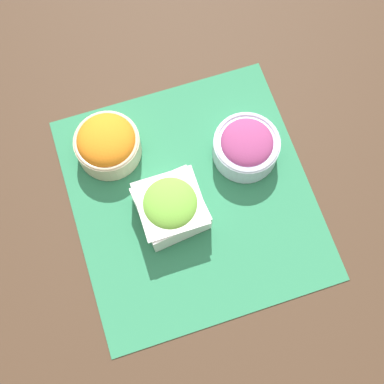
% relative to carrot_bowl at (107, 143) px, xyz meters
% --- Properties ---
extents(ground_plane, '(3.00, 3.00, 0.00)m').
position_rel_carrot_bowl_xyz_m(ground_plane, '(0.14, 0.12, -0.04)').
color(ground_plane, '#422D1E').
extents(placemat, '(0.48, 0.45, 0.00)m').
position_rel_carrot_bowl_xyz_m(placemat, '(0.14, 0.12, -0.04)').
color(placemat, '#2D7A51').
rests_on(placemat, ground_plane).
extents(carrot_bowl, '(0.13, 0.13, 0.08)m').
position_rel_carrot_bowl_xyz_m(carrot_bowl, '(0.00, 0.00, 0.00)').
color(carrot_bowl, beige).
rests_on(carrot_bowl, placemat).
extents(onion_bowl, '(0.13, 0.13, 0.07)m').
position_rel_carrot_bowl_xyz_m(onion_bowl, '(0.09, 0.25, -0.00)').
color(onion_bowl, silver).
rests_on(onion_bowl, placemat).
extents(lettuce_bowl, '(0.13, 0.13, 0.08)m').
position_rel_carrot_bowl_xyz_m(lettuce_bowl, '(0.16, 0.08, 0.00)').
color(lettuce_bowl, white).
rests_on(lettuce_bowl, placemat).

